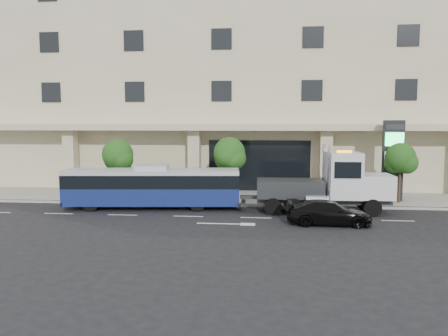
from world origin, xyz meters
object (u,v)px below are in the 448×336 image
at_px(signage_pylon, 393,160).
at_px(city_bus, 152,187).
at_px(tow_truck, 330,185).
at_px(black_sedan, 329,213).

bearing_deg(signage_pylon, city_bus, -159.79).
distance_m(tow_truck, signage_pylon, 6.30).
xyz_separation_m(city_bus, tow_truck, (11.17, -0.20, 0.30)).
distance_m(city_bus, signage_pylon, 16.44).
distance_m(tow_truck, black_sedan, 3.45).
height_order(black_sedan, signage_pylon, signage_pylon).
height_order(tow_truck, black_sedan, tow_truck).
bearing_deg(city_bus, tow_truck, -6.65).
bearing_deg(black_sedan, signage_pylon, -35.19).
relative_size(city_bus, tow_truck, 1.22).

